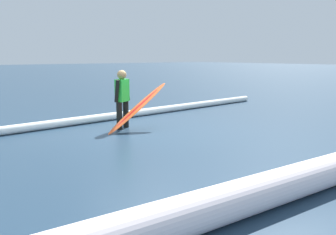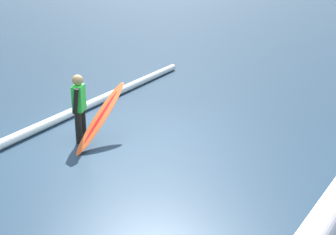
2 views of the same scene
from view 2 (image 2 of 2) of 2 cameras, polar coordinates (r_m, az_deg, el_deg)
ground_plane at (r=9.53m, az=-7.22°, el=-2.64°), size 132.48×132.48×0.00m
surfer at (r=9.25m, az=-11.20°, el=1.61°), size 0.48×0.35×1.40m
surfboard at (r=9.21m, az=-8.49°, el=0.08°), size 1.70×0.35×1.10m
wave_crest_midground at (r=6.54m, az=19.20°, el=-12.31°), size 22.39×2.17×0.42m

